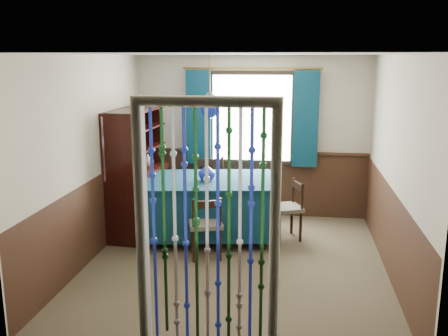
% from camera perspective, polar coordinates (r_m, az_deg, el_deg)
% --- Properties ---
extents(floor, '(4.00, 4.00, 0.00)m').
position_cam_1_polar(floor, '(6.22, 1.36, -10.81)').
color(floor, brown).
rests_on(floor, ground).
extents(ceiling, '(4.00, 4.00, 0.00)m').
position_cam_1_polar(ceiling, '(5.70, 1.49, 12.90)').
color(ceiling, silver).
rests_on(ceiling, ground).
extents(wall_back, '(3.60, 0.00, 3.60)m').
position_cam_1_polar(wall_back, '(7.79, 3.19, 3.58)').
color(wall_back, beige).
rests_on(wall_back, ground).
extents(wall_front, '(3.60, 0.00, 3.60)m').
position_cam_1_polar(wall_front, '(3.92, -2.12, -5.53)').
color(wall_front, beige).
rests_on(wall_front, ground).
extents(wall_left, '(0.00, 4.00, 4.00)m').
position_cam_1_polar(wall_left, '(6.30, -15.05, 1.01)').
color(wall_left, beige).
rests_on(wall_left, ground).
extents(wall_right, '(0.00, 4.00, 4.00)m').
position_cam_1_polar(wall_right, '(5.90, 19.05, -0.03)').
color(wall_right, beige).
rests_on(wall_right, ground).
extents(wainscot_back, '(3.60, 0.00, 3.60)m').
position_cam_1_polar(wainscot_back, '(7.93, 3.12, -1.80)').
color(wainscot_back, '#392215').
rests_on(wainscot_back, ground).
extents(wainscot_front, '(3.60, 0.00, 3.60)m').
position_cam_1_polar(wainscot_front, '(4.23, -1.99, -15.17)').
color(wainscot_front, '#392215').
rests_on(wainscot_front, ground).
extents(wainscot_left, '(0.00, 4.00, 4.00)m').
position_cam_1_polar(wainscot_left, '(6.48, -14.55, -5.50)').
color(wainscot_left, '#392215').
rests_on(wainscot_left, ground).
extents(wainscot_right, '(0.00, 4.00, 4.00)m').
position_cam_1_polar(wainscot_right, '(6.10, 18.40, -6.91)').
color(wainscot_right, '#392215').
rests_on(wainscot_right, ground).
extents(window, '(1.32, 0.12, 1.42)m').
position_cam_1_polar(window, '(7.70, 3.19, 5.73)').
color(window, black).
rests_on(window, wall_back).
extents(doorway, '(1.16, 0.12, 2.18)m').
position_cam_1_polar(doorway, '(4.04, -1.94, -7.97)').
color(doorway, silver).
rests_on(doorway, ground).
extents(dining_table, '(1.91, 1.46, 0.84)m').
position_cam_1_polar(dining_table, '(6.89, -1.57, -4.18)').
color(dining_table, '#0D3346').
rests_on(dining_table, floor).
extents(chair_near, '(0.49, 0.48, 0.81)m').
position_cam_1_polar(chair_near, '(6.22, -2.09, -6.52)').
color(chair_near, black).
rests_on(chair_near, floor).
extents(chair_far, '(0.54, 0.52, 0.96)m').
position_cam_1_polar(chair_far, '(7.64, -1.69, -2.27)').
color(chair_far, black).
rests_on(chair_far, floor).
extents(chair_left, '(0.47, 0.49, 0.92)m').
position_cam_1_polar(chair_left, '(6.97, -9.53, -4.10)').
color(chair_left, black).
rests_on(chair_left, floor).
extents(chair_right, '(0.51, 0.52, 0.82)m').
position_cam_1_polar(chair_right, '(6.93, 7.33, -4.56)').
color(chair_right, black).
rests_on(chair_right, floor).
extents(sideboard, '(0.55, 1.38, 1.77)m').
position_cam_1_polar(sideboard, '(7.26, -9.87, -2.43)').
color(sideboard, black).
rests_on(sideboard, floor).
extents(pendant_lamp, '(0.26, 0.26, 0.83)m').
position_cam_1_polar(pendant_lamp, '(6.62, -1.64, 7.12)').
color(pendant_lamp, olive).
rests_on(pendant_lamp, ceiling).
extents(vase_table, '(0.27, 0.27, 0.22)m').
position_cam_1_polar(vase_table, '(6.70, -1.98, -0.52)').
color(vase_table, navy).
rests_on(vase_table, dining_table).
extents(bowl_shelf, '(0.18, 0.18, 0.05)m').
position_cam_1_polar(bowl_shelf, '(6.90, -10.14, 2.07)').
color(bowl_shelf, beige).
rests_on(bowl_shelf, sideboard).
extents(vase_sideboard, '(0.22, 0.22, 0.20)m').
position_cam_1_polar(vase_sideboard, '(7.47, -8.73, 1.00)').
color(vase_sideboard, beige).
rests_on(vase_sideboard, sideboard).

